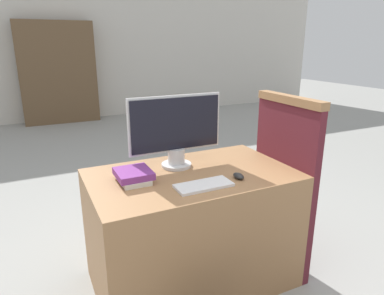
# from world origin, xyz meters

# --- Properties ---
(wall_back) EXTENTS (12.00, 0.06, 2.80)m
(wall_back) POSITION_xyz_m (0.00, 5.96, 1.40)
(wall_back) COLOR beige
(wall_back) RESTS_ON ground_plane
(desk) EXTENTS (1.23, 0.75, 0.75)m
(desk) POSITION_xyz_m (0.00, 0.37, 0.38)
(desk) COLOR #9E7047
(desk) RESTS_ON ground_plane
(carrel_divider) EXTENTS (0.07, 0.57, 1.19)m
(carrel_divider) POSITION_xyz_m (0.64, 0.28, 0.61)
(carrel_divider) COLOR #5B1E28
(carrel_divider) RESTS_ON ground_plane
(monitor) EXTENTS (0.61, 0.19, 0.45)m
(monitor) POSITION_xyz_m (-0.04, 0.53, 0.99)
(monitor) COLOR silver
(monitor) RESTS_ON desk
(keyboard) EXTENTS (0.32, 0.14, 0.02)m
(keyboard) POSITION_xyz_m (-0.03, 0.16, 0.76)
(keyboard) COLOR white
(keyboard) RESTS_ON desk
(mouse) EXTENTS (0.05, 0.09, 0.03)m
(mouse) POSITION_xyz_m (0.21, 0.18, 0.77)
(mouse) COLOR #262626
(mouse) RESTS_ON desk
(book_stack) EXTENTS (0.19, 0.23, 0.07)m
(book_stack) POSITION_xyz_m (-0.35, 0.41, 0.79)
(book_stack) COLOR silver
(book_stack) RESTS_ON desk
(bookshelf_far) EXTENTS (1.38, 0.32, 1.90)m
(bookshelf_far) POSITION_xyz_m (-0.26, 5.72, 0.95)
(bookshelf_far) COLOR brown
(bookshelf_far) RESTS_ON ground_plane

